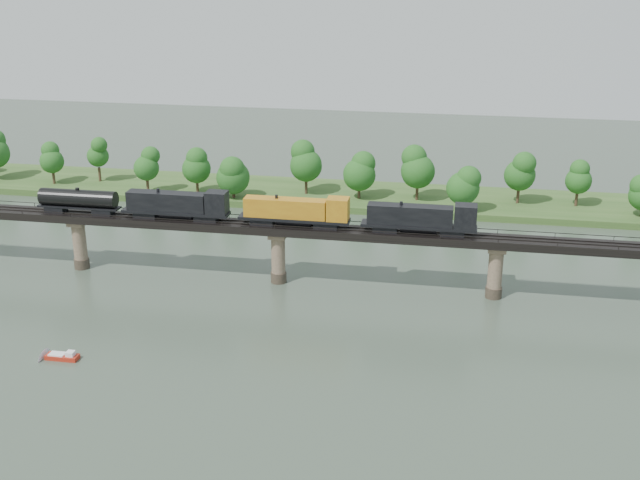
# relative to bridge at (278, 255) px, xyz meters

# --- Properties ---
(ground) EXTENTS (400.00, 400.00, 0.00)m
(ground) POSITION_rel_bridge_xyz_m (0.00, -30.00, -5.46)
(ground) COLOR #334034
(ground) RESTS_ON ground
(far_bank) EXTENTS (300.00, 24.00, 1.60)m
(far_bank) POSITION_rel_bridge_xyz_m (0.00, 55.00, -4.66)
(far_bank) COLOR #315120
(far_bank) RESTS_ON ground
(bridge) EXTENTS (236.00, 30.00, 11.50)m
(bridge) POSITION_rel_bridge_xyz_m (0.00, 0.00, 0.00)
(bridge) COLOR #473A2D
(bridge) RESTS_ON ground
(bridge_superstructure) EXTENTS (220.00, 4.90, 0.75)m
(bridge_superstructure) POSITION_rel_bridge_xyz_m (0.00, 0.00, 6.33)
(bridge_superstructure) COLOR black
(bridge_superstructure) RESTS_ON bridge
(far_treeline) EXTENTS (289.06, 17.54, 13.60)m
(far_treeline) POSITION_rel_bridge_xyz_m (-8.21, 50.52, 3.37)
(far_treeline) COLOR #382619
(far_treeline) RESTS_ON far_bank
(freight_train) EXTENTS (83.73, 3.26, 5.76)m
(freight_train) POSITION_rel_bridge_xyz_m (-4.29, -0.00, 8.79)
(freight_train) COLOR black
(freight_train) RESTS_ON bridge
(motorboat) EXTENTS (5.08, 1.84, 1.42)m
(motorboat) POSITION_rel_bridge_xyz_m (-26.01, -35.55, -4.97)
(motorboat) COLOR #A92313
(motorboat) RESTS_ON ground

